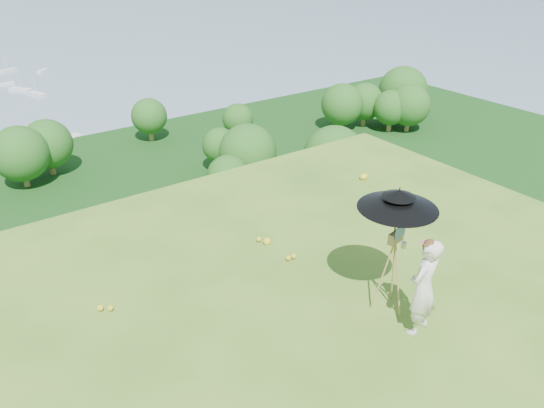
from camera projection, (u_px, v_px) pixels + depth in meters
ground at (354, 408)px, 6.34m from camera, size 14.00×14.00×0.00m
forest_slope at (45, 383)px, 44.96m from camera, size 140.00×56.00×22.00m
slope_trees at (7, 242)px, 38.57m from camera, size 110.00×50.00×6.00m
wildflowers at (341, 391)px, 6.49m from camera, size 10.00×10.50×0.12m
painter at (423, 287)px, 7.23m from camera, size 0.61×0.47×1.50m
field_easel at (392, 268)px, 7.71m from camera, size 0.63×0.63×1.44m
sun_umbrella at (397, 214)px, 7.33m from camera, size 1.35×1.35×0.82m
painter_cap at (431, 243)px, 6.91m from camera, size 0.23×0.26×0.10m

